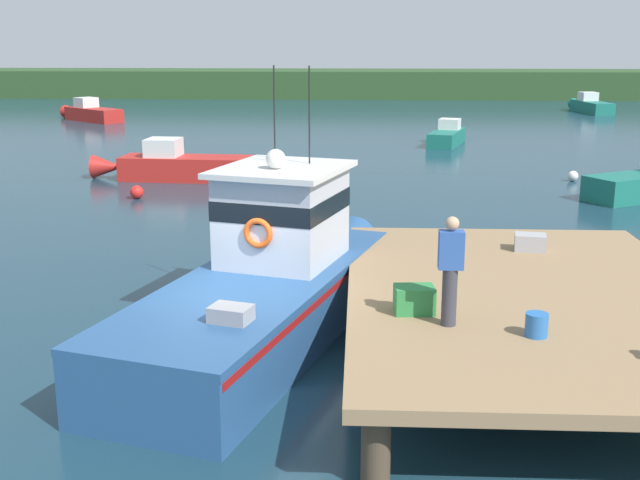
{
  "coord_description": "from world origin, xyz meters",
  "views": [
    {
      "loc": [
        1.96,
        -12.85,
        5.3
      ],
      "look_at": [
        1.2,
        2.54,
        1.4
      ],
      "focal_mm": 45.04,
      "sensor_mm": 36.0,
      "label": 1
    }
  ],
  "objects_px": {
    "moored_boat_near_channel": "(448,136)",
    "mooring_buoy_spare_mooring": "(573,176)",
    "deckhand_by_the_boat": "(450,269)",
    "moored_boat_mid_harbor": "(90,113)",
    "moored_boat_outer_mooring": "(175,166)",
    "bait_bucket": "(537,325)",
    "moored_boat_far_right": "(590,106)",
    "mooring_buoy_inshore": "(137,192)",
    "mooring_buoy_outer": "(179,150)",
    "main_fishing_boat": "(270,280)",
    "crate_stack_near_edge": "(530,242)",
    "mooring_buoy_channel_marker": "(154,165)",
    "crate_single_far": "(414,300)"
  },
  "relations": [
    {
      "from": "moored_boat_far_right",
      "to": "mooring_buoy_channel_marker",
      "type": "bearing_deg",
      "value": -132.26
    },
    {
      "from": "moored_boat_outer_mooring",
      "to": "mooring_buoy_outer",
      "type": "height_order",
      "value": "moored_boat_outer_mooring"
    },
    {
      "from": "crate_stack_near_edge",
      "to": "mooring_buoy_channel_marker",
      "type": "relative_size",
      "value": 1.21
    },
    {
      "from": "main_fishing_boat",
      "to": "crate_single_far",
      "type": "bearing_deg",
      "value": -41.91
    },
    {
      "from": "bait_bucket",
      "to": "mooring_buoy_spare_mooring",
      "type": "relative_size",
      "value": 0.85
    },
    {
      "from": "moored_boat_mid_harbor",
      "to": "moored_boat_far_right",
      "type": "relative_size",
      "value": 0.91
    },
    {
      "from": "mooring_buoy_outer",
      "to": "bait_bucket",
      "type": "bearing_deg",
      "value": -67.2
    },
    {
      "from": "crate_stack_near_edge",
      "to": "mooring_buoy_channel_marker",
      "type": "xyz_separation_m",
      "value": [
        -11.77,
        16.58,
        -1.11
      ]
    },
    {
      "from": "moored_boat_mid_harbor",
      "to": "mooring_buoy_channel_marker",
      "type": "bearing_deg",
      "value": -65.07
    },
    {
      "from": "moored_boat_far_right",
      "to": "main_fishing_boat",
      "type": "bearing_deg",
      "value": -111.76
    },
    {
      "from": "mooring_buoy_outer",
      "to": "mooring_buoy_spare_mooring",
      "type": "distance_m",
      "value": 17.54
    },
    {
      "from": "deckhand_by_the_boat",
      "to": "moored_boat_outer_mooring",
      "type": "relative_size",
      "value": 0.26
    },
    {
      "from": "crate_single_far",
      "to": "deckhand_by_the_boat",
      "type": "height_order",
      "value": "deckhand_by_the_boat"
    },
    {
      "from": "bait_bucket",
      "to": "moored_boat_far_right",
      "type": "relative_size",
      "value": 0.06
    },
    {
      "from": "deckhand_by_the_boat",
      "to": "moored_boat_mid_harbor",
      "type": "height_order",
      "value": "deckhand_by_the_boat"
    },
    {
      "from": "crate_stack_near_edge",
      "to": "bait_bucket",
      "type": "height_order",
      "value": "bait_bucket"
    },
    {
      "from": "deckhand_by_the_boat",
      "to": "mooring_buoy_inshore",
      "type": "relative_size",
      "value": 3.6
    },
    {
      "from": "deckhand_by_the_boat",
      "to": "moored_boat_outer_mooring",
      "type": "distance_m",
      "value": 20.73
    },
    {
      "from": "main_fishing_boat",
      "to": "deckhand_by_the_boat",
      "type": "relative_size",
      "value": 6.08
    },
    {
      "from": "moored_boat_far_right",
      "to": "mooring_buoy_spare_mooring",
      "type": "height_order",
      "value": "moored_boat_far_right"
    },
    {
      "from": "mooring_buoy_channel_marker",
      "to": "mooring_buoy_spare_mooring",
      "type": "xyz_separation_m",
      "value": [
        16.47,
        -1.66,
        -0.05
      ]
    },
    {
      "from": "bait_bucket",
      "to": "moored_boat_mid_harbor",
      "type": "relative_size",
      "value": 0.06
    },
    {
      "from": "mooring_buoy_outer",
      "to": "moored_boat_mid_harbor",
      "type": "bearing_deg",
      "value": 121.1
    },
    {
      "from": "mooring_buoy_inshore",
      "to": "bait_bucket",
      "type": "bearing_deg",
      "value": -57.15
    },
    {
      "from": "deckhand_by_the_boat",
      "to": "mooring_buoy_channel_marker",
      "type": "xyz_separation_m",
      "value": [
        -9.71,
        20.94,
        -1.81
      ]
    },
    {
      "from": "crate_stack_near_edge",
      "to": "main_fishing_boat",
      "type": "bearing_deg",
      "value": -162.0
    },
    {
      "from": "crate_stack_near_edge",
      "to": "mooring_buoy_spare_mooring",
      "type": "bearing_deg",
      "value": 72.52
    },
    {
      "from": "mooring_buoy_inshore",
      "to": "mooring_buoy_outer",
      "type": "height_order",
      "value": "mooring_buoy_inshore"
    },
    {
      "from": "bait_bucket",
      "to": "main_fishing_boat",
      "type": "bearing_deg",
      "value": 142.69
    },
    {
      "from": "mooring_buoy_spare_mooring",
      "to": "moored_boat_far_right",
      "type": "bearing_deg",
      "value": 73.66
    },
    {
      "from": "moored_boat_mid_harbor",
      "to": "bait_bucket",
      "type": "bearing_deg",
      "value": -63.96
    },
    {
      "from": "bait_bucket",
      "to": "moored_boat_near_channel",
      "type": "distance_m",
      "value": 30.57
    },
    {
      "from": "moored_boat_far_right",
      "to": "mooring_buoy_spare_mooring",
      "type": "xyz_separation_m",
      "value": [
        -8.57,
        -29.22,
        -0.29
      ]
    },
    {
      "from": "bait_bucket",
      "to": "mooring_buoy_channel_marker",
      "type": "xyz_separation_m",
      "value": [
        -10.9,
        21.34,
        -1.12
      ]
    },
    {
      "from": "bait_bucket",
      "to": "moored_boat_far_right",
      "type": "xyz_separation_m",
      "value": [
        14.14,
        48.9,
        -0.88
      ]
    },
    {
      "from": "bait_bucket",
      "to": "mooring_buoy_outer",
      "type": "height_order",
      "value": "bait_bucket"
    },
    {
      "from": "moored_boat_near_channel",
      "to": "mooring_buoy_spare_mooring",
      "type": "bearing_deg",
      "value": -71.65
    },
    {
      "from": "deckhand_by_the_boat",
      "to": "mooring_buoy_outer",
      "type": "relative_size",
      "value": 3.62
    },
    {
      "from": "main_fishing_boat",
      "to": "moored_boat_far_right",
      "type": "height_order",
      "value": "main_fishing_boat"
    },
    {
      "from": "deckhand_by_the_boat",
      "to": "moored_boat_far_right",
      "type": "height_order",
      "value": "deckhand_by_the_boat"
    },
    {
      "from": "mooring_buoy_inshore",
      "to": "mooring_buoy_outer",
      "type": "relative_size",
      "value": 1.01
    },
    {
      "from": "moored_boat_near_channel",
      "to": "mooring_buoy_spare_mooring",
      "type": "relative_size",
      "value": 12.53
    },
    {
      "from": "mooring_buoy_outer",
      "to": "moored_boat_outer_mooring",
      "type": "bearing_deg",
      "value": -78.81
    },
    {
      "from": "crate_stack_near_edge",
      "to": "moored_boat_outer_mooring",
      "type": "height_order",
      "value": "moored_boat_outer_mooring"
    },
    {
      "from": "moored_boat_outer_mooring",
      "to": "mooring_buoy_spare_mooring",
      "type": "relative_size",
      "value": 15.6
    },
    {
      "from": "moored_boat_mid_harbor",
      "to": "moored_boat_outer_mooring",
      "type": "bearing_deg",
      "value": -64.23
    },
    {
      "from": "crate_stack_near_edge",
      "to": "moored_boat_mid_harbor",
      "type": "xyz_separation_m",
      "value": [
        -21.01,
        36.45,
        -0.85
      ]
    },
    {
      "from": "moored_boat_mid_harbor",
      "to": "moored_boat_far_right",
      "type": "xyz_separation_m",
      "value": [
        34.28,
        7.68,
        -0.02
      ]
    },
    {
      "from": "moored_boat_mid_harbor",
      "to": "mooring_buoy_inshore",
      "type": "bearing_deg",
      "value": -68.52
    },
    {
      "from": "crate_single_far",
      "to": "mooring_buoy_spare_mooring",
      "type": "xyz_separation_m",
      "value": [
        7.23,
        18.75,
        -1.21
      ]
    }
  ]
}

